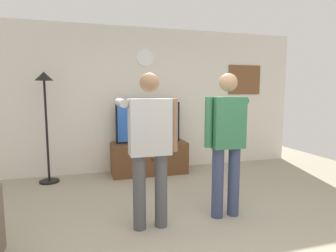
{
  "coord_description": "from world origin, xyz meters",
  "views": [
    {
      "loc": [
        -1.0,
        -2.33,
        1.5
      ],
      "look_at": [
        0.02,
        1.2,
        1.05
      ],
      "focal_mm": 29.67,
      "sensor_mm": 36.0,
      "label": 1
    }
  ],
  "objects": [
    {
      "name": "framed_picture",
      "position": [
        2.17,
        2.9,
        1.76
      ],
      "size": [
        0.73,
        0.04,
        0.6
      ],
      "primitive_type": "cube",
      "color": "brown"
    },
    {
      "name": "person_standing_nearer_lamp",
      "position": [
        -0.37,
        0.56,
        0.97
      ],
      "size": [
        0.62,
        0.78,
        1.7
      ],
      "color": "#4C4C51",
      "rests_on": "ground_plane"
    },
    {
      "name": "back_wall",
      "position": [
        0.0,
        2.95,
        1.35
      ],
      "size": [
        6.4,
        0.1,
        2.7
      ],
      "primitive_type": "cube",
      "color": "silver",
      "rests_on": "ground_plane"
    },
    {
      "name": "person_standing_nearer_couch",
      "position": [
        0.56,
        0.6,
        0.97
      ],
      "size": [
        0.57,
        0.78,
        1.71
      ],
      "color": "#384266",
      "rests_on": "ground_plane"
    },
    {
      "name": "tv_stand",
      "position": [
        0.06,
        2.6,
        0.29
      ],
      "size": [
        1.38,
        0.57,
        0.58
      ],
      "color": "brown",
      "rests_on": "ground_plane"
    },
    {
      "name": "floor_lamp",
      "position": [
        -1.67,
        2.55,
        1.31
      ],
      "size": [
        0.32,
        0.32,
        1.83
      ],
      "color": "black",
      "rests_on": "ground_plane"
    },
    {
      "name": "wall_clock",
      "position": [
        0.06,
        2.89,
        2.14
      ],
      "size": [
        0.32,
        0.03,
        0.32
      ],
      "primitive_type": "cylinder",
      "rotation": [
        1.57,
        0.0,
        0.0
      ],
      "color": "white"
    },
    {
      "name": "television",
      "position": [
        0.06,
        2.65,
        0.95
      ],
      "size": [
        1.19,
        0.07,
        0.74
      ],
      "color": "black",
      "rests_on": "tv_stand"
    },
    {
      "name": "ground_plane",
      "position": [
        0.0,
        0.0,
        0.0
      ],
      "size": [
        8.4,
        8.4,
        0.0
      ],
      "primitive_type": "plane",
      "color": "#9E937F"
    }
  ]
}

